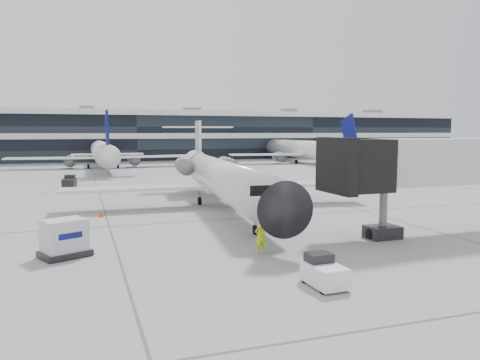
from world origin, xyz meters
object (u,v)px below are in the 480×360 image
object	(u,v)px
cargo_uld	(64,238)
ramp_worker	(260,236)
jet_bridge	(475,161)
regional_jet	(221,176)
baggage_tug	(324,272)

from	to	relation	value
cargo_uld	ramp_worker	bearing A→B (deg)	-39.59
jet_bridge	regional_jet	bearing A→B (deg)	130.47
regional_jet	ramp_worker	xyz separation A→B (m)	(-2.42, -15.65, -1.71)
ramp_worker	cargo_uld	bearing A→B (deg)	-23.12
jet_bridge	baggage_tug	world-z (taller)	jet_bridge
regional_jet	baggage_tug	size ratio (longest dim) A/B	15.60
regional_jet	ramp_worker	size ratio (longest dim) A/B	18.37
jet_bridge	baggage_tug	distance (m)	16.76
regional_jet	cargo_uld	bearing A→B (deg)	-127.58
jet_bridge	ramp_worker	size ratio (longest dim) A/B	10.71
ramp_worker	cargo_uld	size ratio (longest dim) A/B	0.63
jet_bridge	ramp_worker	xyz separation A→B (m)	(-15.34, -0.99, -3.64)
regional_jet	cargo_uld	distance (m)	18.01
jet_bridge	ramp_worker	world-z (taller)	jet_bridge
regional_jet	jet_bridge	bearing A→B (deg)	-43.03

